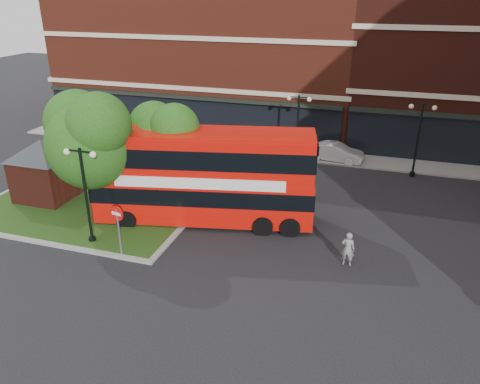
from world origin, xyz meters
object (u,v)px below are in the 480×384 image
(bus, at_px, (203,171))
(car_white, at_px, (336,152))
(car_silver, at_px, (226,148))
(woman, at_px, (348,249))

(bus, distance_m, car_white, 13.28)
(car_silver, xyz_separation_m, car_white, (7.99, 1.50, 0.03))
(bus, xyz_separation_m, woman, (7.90, -2.20, -2.07))
(woman, bearing_deg, bus, -10.05)
(car_silver, bearing_deg, car_white, -85.76)
(woman, distance_m, car_silver, 16.16)
(woman, height_order, car_silver, woman)
(bus, bearing_deg, woman, -27.53)
(woman, xyz_separation_m, car_white, (-2.25, 14.00, -0.17))
(car_white, bearing_deg, car_silver, 108.32)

